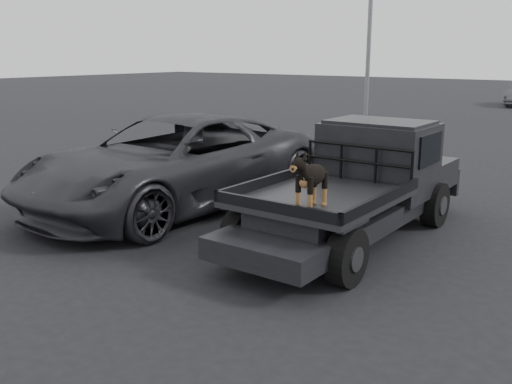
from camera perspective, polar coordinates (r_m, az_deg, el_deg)
The scene contains 6 objects.
ground at distance 7.78m, azimuth 3.98°, elevation -8.06°, with size 120.00×120.00×0.00m, color black.
flatbed_ute at distance 9.09m, azimuth 9.41°, elevation -1.90°, with size 2.00×5.40×0.92m, color black, non-canonical shape.
ute_cab at distance 9.74m, azimuth 12.19°, elevation 4.44°, with size 1.72×1.30×0.88m, color black, non-canonical shape.
headache_rack at distance 9.10m, azimuth 10.17°, elevation 2.84°, with size 1.80×0.08×0.55m, color black, non-canonical shape.
dog at distance 7.39m, azimuth 5.60°, elevation 1.22°, with size 0.32×0.60×0.74m, color black, non-canonical shape.
parked_suv at distance 10.91m, azimuth -8.21°, elevation 2.96°, with size 2.87×6.23×1.73m, color #2D2D32.
Camera 1 is at (3.84, -6.11, 2.89)m, focal length 40.00 mm.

